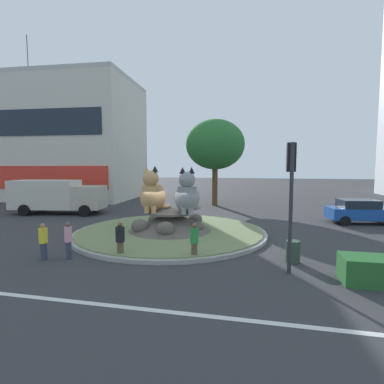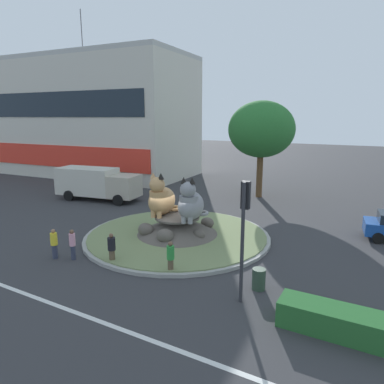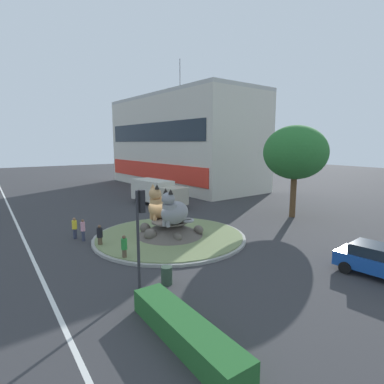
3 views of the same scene
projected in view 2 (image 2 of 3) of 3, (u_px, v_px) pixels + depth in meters
The scene contains 15 objects.
ground_plane at pixel (177, 237), 20.94m from camera, with size 160.00×160.00×0.00m, color #333335.
lane_centreline at pixel (57, 306), 13.35m from camera, with size 112.00×0.20×0.01m, color silver.
roundabout_island at pixel (177, 230), 20.83m from camera, with size 10.99×10.99×1.31m.
cat_statue_calico at pixel (161, 199), 20.79m from camera, with size 1.79×2.84×2.63m.
cat_statue_grey at pixel (191, 204), 19.70m from camera, with size 1.87×2.68×2.56m.
traffic_light_mast at pixel (244, 219), 13.04m from camera, with size 0.33×0.46×4.76m.
shophouse_block at pixel (85, 117), 43.96m from camera, with size 28.00×12.96×19.03m.
clipped_hedge_strip at pixel (372, 330), 11.05m from camera, with size 5.87×1.20×0.90m, color #235B28.
broadleaf_tree_behind_island at pixel (261, 130), 30.23m from camera, with size 5.75×5.75×8.47m.
pedestrian_pink_shirt at pixel (73, 244), 17.51m from camera, with size 0.31×0.31×1.58m.
pedestrian_black_shirt at pixel (112, 248), 16.96m from camera, with size 0.38×0.38×1.57m.
pedestrian_yellow_shirt at pixel (54, 243), 17.66m from camera, with size 0.35×0.35×1.56m.
pedestrian_green_shirt at pixel (171, 257), 15.86m from camera, with size 0.35×0.35×1.58m.
delivery_box_truck at pixel (97, 183), 30.11m from camera, with size 7.64×3.58×2.76m.
litter_bin at pixel (259, 279), 14.55m from camera, with size 0.56×0.56×0.90m.
Camera 2 is at (10.39, -16.99, 7.08)m, focal length 32.62 mm.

